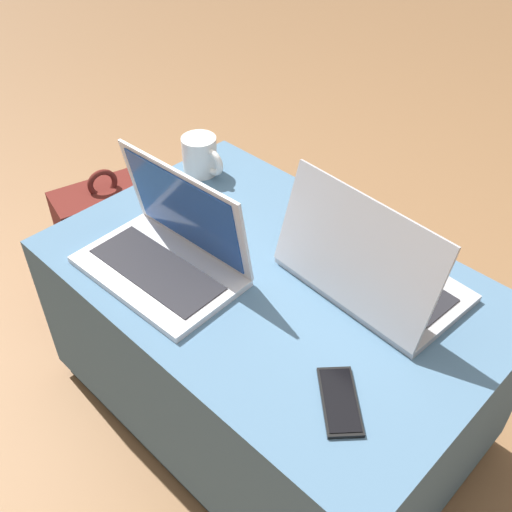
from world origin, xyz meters
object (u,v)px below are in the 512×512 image
at_px(cell_phone, 340,401).
at_px(coffee_mug, 201,156).
at_px(backpack, 114,246).
at_px(laptop_near, 167,250).
at_px(laptop_far, 368,269).

relative_size(cell_phone, coffee_mug, 1.12).
bearing_deg(backpack, laptop_near, 89.10).
bearing_deg(laptop_far, backpack, 12.71).
bearing_deg(laptop_near, backpack, 162.50).
relative_size(laptop_far, cell_phone, 2.62).
relative_size(laptop_near, cell_phone, 2.45).
bearing_deg(coffee_mug, backpack, -140.36).
distance_m(cell_phone, backpack, 1.01).
height_order(backpack, coffee_mug, coffee_mug).
bearing_deg(cell_phone, coffee_mug, 108.80).
bearing_deg(coffee_mug, cell_phone, -23.98).
height_order(laptop_far, coffee_mug, laptop_far).
height_order(laptop_near, coffee_mug, laptop_near).
xyz_separation_m(laptop_near, cell_phone, (0.50, -0.02, -0.04)).
distance_m(laptop_near, laptop_far, 0.43).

